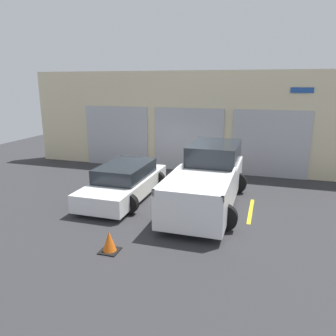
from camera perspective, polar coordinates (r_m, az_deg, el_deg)
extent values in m
plane|color=#2D2D30|center=(12.95, 1.18, -3.74)|extent=(28.00, 28.00, 0.00)
cube|color=beige|center=(15.58, 4.61, 8.07)|extent=(16.58, 0.60, 4.61)
cube|color=#ADADB2|center=(16.66, -8.90, 5.50)|extent=(3.28, 0.08, 2.95)
cube|color=#ADADB2|center=(15.42, 3.54, 4.91)|extent=(3.28, 0.08, 2.95)
cube|color=#ADADB2|center=(15.00, 17.36, 3.98)|extent=(3.28, 0.08, 2.95)
cube|color=#1E4799|center=(14.83, 22.32, 12.43)|extent=(0.90, 0.03, 0.22)
cube|color=white|center=(11.10, 6.67, -3.17)|extent=(1.90, 5.54, 0.98)
cube|color=#1E2328|center=(12.34, 8.11, 2.68)|extent=(1.74, 2.49, 0.71)
cube|color=white|center=(9.98, 0.30, -1.65)|extent=(0.08, 3.05, 0.18)
cube|color=white|center=(9.63, 10.71, -2.52)|extent=(0.08, 3.05, 0.18)
cube|color=white|center=(8.39, 3.30, -4.91)|extent=(1.90, 0.08, 0.18)
cylinder|color=black|center=(12.96, 4.40, -1.93)|extent=(0.79, 0.22, 0.79)
cylinder|color=black|center=(12.72, 11.79, -2.53)|extent=(0.79, 0.22, 0.79)
cylinder|color=black|center=(9.83, -0.12, -7.45)|extent=(0.79, 0.22, 0.79)
cylinder|color=black|center=(9.50, 9.68, -8.47)|extent=(0.79, 0.22, 0.79)
cube|color=white|center=(12.06, -7.56, -3.07)|extent=(1.73, 4.53, 0.58)
cube|color=#1E2328|center=(12.01, -7.42, -0.45)|extent=(1.53, 2.49, 0.50)
cylinder|color=black|center=(13.61, -7.99, -1.46)|extent=(0.67, 0.22, 0.67)
cylinder|color=black|center=(13.06, -1.96, -2.03)|extent=(0.67, 0.22, 0.67)
cylinder|color=black|center=(11.27, -14.04, -5.26)|extent=(0.67, 0.22, 0.67)
cylinder|color=black|center=(10.59, -6.95, -6.21)|extent=(0.67, 0.22, 0.67)
cube|color=gold|center=(12.87, -13.60, -4.26)|extent=(0.12, 2.20, 0.01)
cube|color=gold|center=(11.68, -0.73, -5.81)|extent=(0.12, 2.20, 0.01)
cube|color=gold|center=(11.19, 14.20, -7.23)|extent=(0.12, 2.20, 0.01)
cube|color=black|center=(8.57, -10.10, -14.01)|extent=(0.47, 0.47, 0.03)
cone|color=orange|center=(8.45, -10.18, -12.46)|extent=(0.36, 0.36, 0.55)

